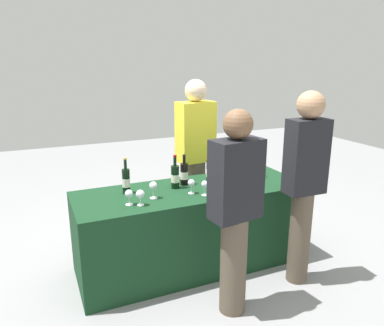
{
  "coord_description": "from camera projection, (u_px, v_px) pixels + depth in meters",
  "views": [
    {
      "loc": [
        -1.32,
        -3.02,
        1.95
      ],
      "look_at": [
        0.0,
        0.0,
        1.04
      ],
      "focal_mm": 34.75,
      "sensor_mm": 36.0,
      "label": 1
    }
  ],
  "objects": [
    {
      "name": "ground_plane",
      "position": [
        192.0,
        264.0,
        3.69
      ],
      "size": [
        12.0,
        12.0,
        0.0
      ],
      "primitive_type": "plane",
      "color": "gray"
    },
    {
      "name": "wine_glass_5",
      "position": [
        231.0,
        175.0,
        3.53
      ],
      "size": [
        0.06,
        0.06,
        0.14
      ],
      "color": "silver",
      "rests_on": "tasting_table"
    },
    {
      "name": "wine_glass_1",
      "position": [
        140.0,
        195.0,
        3.06
      ],
      "size": [
        0.07,
        0.07,
        0.14
      ],
      "color": "silver",
      "rests_on": "tasting_table"
    },
    {
      "name": "wine_bottle_1",
      "position": [
        175.0,
        176.0,
        3.47
      ],
      "size": [
        0.08,
        0.08,
        0.32
      ],
      "color": "black",
      "rests_on": "tasting_table"
    },
    {
      "name": "wine_bottle_3",
      "position": [
        210.0,
        171.0,
        3.63
      ],
      "size": [
        0.07,
        0.07,
        0.32
      ],
      "color": "black",
      "rests_on": "tasting_table"
    },
    {
      "name": "server_pouring",
      "position": [
        196.0,
        153.0,
        4.1
      ],
      "size": [
        0.42,
        0.26,
        1.76
      ],
      "rotation": [
        0.0,
        0.0,
        3.25
      ],
      "color": "brown",
      "rests_on": "ground_plane"
    },
    {
      "name": "wine_bottle_2",
      "position": [
        184.0,
        174.0,
        3.57
      ],
      "size": [
        0.08,
        0.08,
        0.3
      ],
      "color": "black",
      "rests_on": "tasting_table"
    },
    {
      "name": "wine_bottle_5",
      "position": [
        242.0,
        168.0,
        3.77
      ],
      "size": [
        0.06,
        0.06,
        0.3
      ],
      "color": "black",
      "rests_on": "tasting_table"
    },
    {
      "name": "wine_bottle_4",
      "position": [
        226.0,
        169.0,
        3.72
      ],
      "size": [
        0.07,
        0.07,
        0.31
      ],
      "color": "black",
      "rests_on": "tasting_table"
    },
    {
      "name": "wine_glass_4",
      "position": [
        205.0,
        185.0,
        3.28
      ],
      "size": [
        0.06,
        0.06,
        0.14
      ],
      "color": "silver",
      "rests_on": "tasting_table"
    },
    {
      "name": "tasting_table",
      "position": [
        192.0,
        227.0,
        3.59
      ],
      "size": [
        2.18,
        0.77,
        0.79
      ],
      "primitive_type": "cube",
      "color": "#14381E",
      "rests_on": "ground_plane"
    },
    {
      "name": "wine_glass_0",
      "position": [
        129.0,
        194.0,
        3.07
      ],
      "size": [
        0.07,
        0.07,
        0.13
      ],
      "color": "silver",
      "rests_on": "tasting_table"
    },
    {
      "name": "wine_bottle_6",
      "position": [
        255.0,
        166.0,
        3.79
      ],
      "size": [
        0.07,
        0.07,
        0.33
      ],
      "color": "black",
      "rests_on": "tasting_table"
    },
    {
      "name": "wine_bottle_0",
      "position": [
        126.0,
        181.0,
        3.33
      ],
      "size": [
        0.07,
        0.07,
        0.33
      ],
      "color": "black",
      "rests_on": "tasting_table"
    },
    {
      "name": "wine_glass_3",
      "position": [
        191.0,
        183.0,
        3.33
      ],
      "size": [
        0.06,
        0.06,
        0.13
      ],
      "color": "silver",
      "rests_on": "tasting_table"
    },
    {
      "name": "guest_0",
      "position": [
        235.0,
        207.0,
        2.78
      ],
      "size": [
        0.4,
        0.26,
        1.63
      ],
      "rotation": [
        0.0,
        0.0,
        0.14
      ],
      "color": "brown",
      "rests_on": "ground_plane"
    },
    {
      "name": "wine_glass_2",
      "position": [
        153.0,
        186.0,
        3.21
      ],
      "size": [
        0.07,
        0.07,
        0.15
      ],
      "color": "silver",
      "rests_on": "tasting_table"
    },
    {
      "name": "guest_1",
      "position": [
        304.0,
        180.0,
        3.17
      ],
      "size": [
        0.35,
        0.23,
        1.72
      ],
      "rotation": [
        0.0,
        0.0,
        -0.04
      ],
      "color": "brown",
      "rests_on": "ground_plane"
    }
  ]
}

